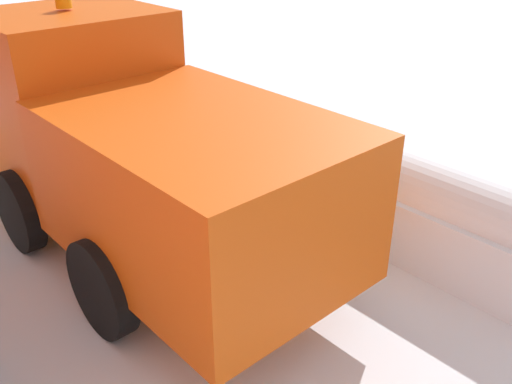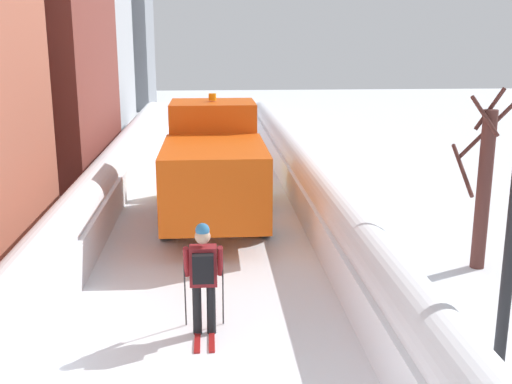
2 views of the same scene
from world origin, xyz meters
TOP-DOWN VIEW (x-y plane):
  - ground_plane at (0.00, 10.00)m, footprint 80.00×80.00m
  - snowbank_left at (-2.87, 10.00)m, footprint 1.10×36.00m
  - snowbank_right at (2.87, 10.00)m, footprint 1.10×36.00m
  - building_tower_distant at (-7.98, 36.71)m, footprint 8.64×6.12m
  - plow_truck at (0.17, 9.37)m, footprint 3.20×5.98m
  - skier at (-0.05, 3.38)m, footprint 0.62×1.80m
  - bare_tree_near at (5.43, 5.88)m, footprint 1.12×1.32m

SIDE VIEW (x-z plane):
  - ground_plane at x=0.00m, z-range 0.00..0.00m
  - snowbank_right at x=2.87m, z-range -0.03..1.26m
  - snowbank_left at x=-2.87m, z-range -0.03..1.26m
  - skier at x=-0.05m, z-range 0.10..1.91m
  - plow_truck at x=0.17m, z-range -0.08..3.04m
  - bare_tree_near at x=5.43m, z-range -0.10..3.52m
  - building_tower_distant at x=-7.98m, z-range 0.00..9.44m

